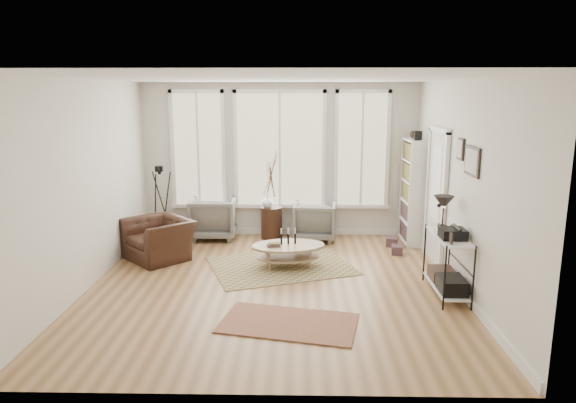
{
  "coord_description": "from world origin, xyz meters",
  "views": [
    {
      "loc": [
        0.36,
        -6.96,
        2.7
      ],
      "look_at": [
        0.2,
        0.6,
        1.1
      ],
      "focal_mm": 32.0,
      "sensor_mm": 36.0,
      "label": 1
    }
  ],
  "objects_px": {
    "side_table": "(271,196)",
    "low_shelf": "(447,258)",
    "armchair_right": "(315,221)",
    "bookcase": "(413,191)",
    "accent_chair": "(159,239)",
    "coffee_table": "(288,250)",
    "armchair_left": "(214,218)"
  },
  "relations": [
    {
      "from": "bookcase",
      "to": "low_shelf",
      "type": "relative_size",
      "value": 1.58
    },
    {
      "from": "low_shelf",
      "to": "side_table",
      "type": "relative_size",
      "value": 0.78
    },
    {
      "from": "armchair_left",
      "to": "low_shelf",
      "type": "bearing_deg",
      "value": 141.5
    },
    {
      "from": "low_shelf",
      "to": "accent_chair",
      "type": "height_order",
      "value": "low_shelf"
    },
    {
      "from": "bookcase",
      "to": "accent_chair",
      "type": "relative_size",
      "value": 2.01
    },
    {
      "from": "coffee_table",
      "to": "armchair_left",
      "type": "xyz_separation_m",
      "value": [
        -1.44,
        1.64,
        0.11
      ]
    },
    {
      "from": "side_table",
      "to": "low_shelf",
      "type": "bearing_deg",
      "value": -47.16
    },
    {
      "from": "side_table",
      "to": "accent_chair",
      "type": "height_order",
      "value": "side_table"
    },
    {
      "from": "armchair_right",
      "to": "accent_chair",
      "type": "distance_m",
      "value": 2.89
    },
    {
      "from": "low_shelf",
      "to": "side_table",
      "type": "height_order",
      "value": "side_table"
    },
    {
      "from": "low_shelf",
      "to": "armchair_left",
      "type": "height_order",
      "value": "low_shelf"
    },
    {
      "from": "armchair_left",
      "to": "coffee_table",
      "type": "bearing_deg",
      "value": 129.73
    },
    {
      "from": "low_shelf",
      "to": "accent_chair",
      "type": "xyz_separation_m",
      "value": [
        -4.34,
        1.46,
        -0.18
      ]
    },
    {
      "from": "bookcase",
      "to": "armchair_left",
      "type": "bearing_deg",
      "value": 176.87
    },
    {
      "from": "low_shelf",
      "to": "coffee_table",
      "type": "bearing_deg",
      "value": 153.62
    },
    {
      "from": "low_shelf",
      "to": "armchair_right",
      "type": "bearing_deg",
      "value": 122.6
    },
    {
      "from": "bookcase",
      "to": "armchair_right",
      "type": "distance_m",
      "value": 1.87
    },
    {
      "from": "low_shelf",
      "to": "armchair_right",
      "type": "xyz_separation_m",
      "value": [
        -1.71,
        2.68,
        -0.16
      ]
    },
    {
      "from": "bookcase",
      "to": "low_shelf",
      "type": "bearing_deg",
      "value": -91.28
    },
    {
      "from": "bookcase",
      "to": "accent_chair",
      "type": "xyz_separation_m",
      "value": [
        -4.39,
        -1.06,
        -0.62
      ]
    },
    {
      "from": "bookcase",
      "to": "accent_chair",
      "type": "height_order",
      "value": "bookcase"
    },
    {
      "from": "bookcase",
      "to": "armchair_left",
      "type": "xyz_separation_m",
      "value": [
        -3.68,
        0.2,
        -0.56
      ]
    },
    {
      "from": "armchair_left",
      "to": "armchair_right",
      "type": "height_order",
      "value": "armchair_left"
    },
    {
      "from": "armchair_right",
      "to": "bookcase",
      "type": "bearing_deg",
      "value": -179.8
    },
    {
      "from": "armchair_right",
      "to": "side_table",
      "type": "xyz_separation_m",
      "value": [
        -0.82,
        0.05,
        0.45
      ]
    },
    {
      "from": "low_shelf",
      "to": "bookcase",
      "type": "bearing_deg",
      "value": 88.72
    },
    {
      "from": "armchair_left",
      "to": "accent_chair",
      "type": "relative_size",
      "value": 0.84
    },
    {
      "from": "armchair_right",
      "to": "side_table",
      "type": "distance_m",
      "value": 0.94
    },
    {
      "from": "armchair_left",
      "to": "armchair_right",
      "type": "distance_m",
      "value": 1.92
    },
    {
      "from": "armchair_left",
      "to": "accent_chair",
      "type": "height_order",
      "value": "armchair_left"
    },
    {
      "from": "low_shelf",
      "to": "side_table",
      "type": "distance_m",
      "value": 3.73
    },
    {
      "from": "side_table",
      "to": "bookcase",
      "type": "bearing_deg",
      "value": -4.58
    }
  ]
}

